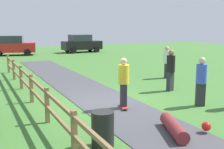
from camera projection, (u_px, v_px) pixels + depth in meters
The scene contains 11 objects.
ground_plane at pixel (107, 102), 10.97m from camera, with size 60.00×60.00×0.00m, color #427533.
asphalt_path at pixel (107, 102), 10.97m from camera, with size 2.40×28.00×0.02m, color #47474C.
wooden_fence at pixel (38, 93), 9.73m from camera, with size 0.12×18.12×1.10m.
trash_bin at pixel (103, 129), 6.90m from camera, with size 0.56×0.56×0.90m, color black.
skater_riding at pixel (124, 80), 10.00m from camera, with size 0.48×0.82×1.80m.
skater_fallen at pixel (176, 127), 7.74m from camera, with size 1.44×1.62×0.36m.
bystander_black at pixel (171, 68), 12.72m from camera, with size 0.48×0.48×1.88m.
bystander_white at pixel (167, 61), 15.82m from camera, with size 0.54×0.54×1.78m.
bystander_blue at pixel (201, 79), 10.34m from camera, with size 0.50×0.50×1.81m.
parked_car_red at pixel (13, 46), 27.77m from camera, with size 4.48×2.70×1.92m.
parked_car_black at pixel (81, 43), 30.84m from camera, with size 4.28×2.17×1.92m.
Camera 1 is at (-4.48, -9.63, 2.96)m, focal length 45.48 mm.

